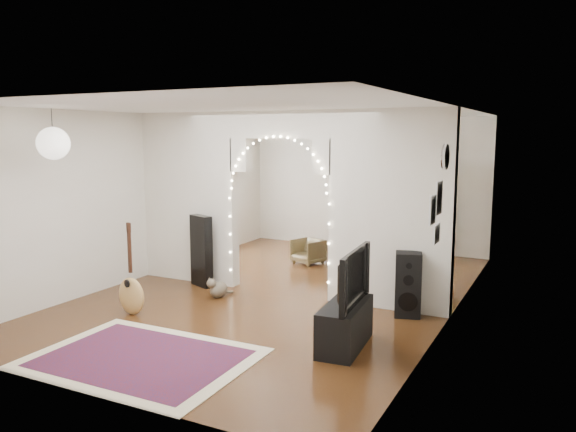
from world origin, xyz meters
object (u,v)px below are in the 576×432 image
at_px(dining_table, 370,236).
at_px(acoustic_guitar, 131,281).
at_px(dining_chair_left, 308,251).
at_px(media_console, 345,326).
at_px(floor_speaker, 408,285).
at_px(dining_chair_right, 382,272).
at_px(bookcase, 401,210).

bearing_deg(dining_table, acoustic_guitar, -130.11).
bearing_deg(dining_chair_left, media_console, -38.59).
bearing_deg(media_console, floor_speaker, 71.09).
xyz_separation_m(floor_speaker, dining_chair_left, (-2.43, 2.15, -0.19)).
relative_size(floor_speaker, dining_chair_right, 1.69).
distance_m(bookcase, dining_chair_left, 2.15).
bearing_deg(floor_speaker, dining_chair_right, 104.16).
height_order(media_console, bookcase, bookcase).
xyz_separation_m(dining_table, dining_chair_right, (0.40, -0.58, -0.45)).
bearing_deg(dining_chair_left, bookcase, 72.40).
relative_size(acoustic_guitar, dining_table, 0.80).
relative_size(bookcase, dining_chair_right, 3.50).
relative_size(media_console, dining_chair_left, 2.00).
xyz_separation_m(media_console, bookcase, (-0.83, 5.14, 0.63)).
height_order(acoustic_guitar, bookcase, bookcase).
bearing_deg(dining_chair_left, acoustic_guitar, -81.83).
bearing_deg(dining_chair_right, acoustic_guitar, -142.03).
height_order(dining_chair_left, dining_chair_right, dining_chair_right).
xyz_separation_m(media_console, dining_chair_left, (-2.10, 3.53, -0.02)).
height_order(dining_table, dining_chair_left, dining_table).
height_order(floor_speaker, dining_chair_right, floor_speaker).
relative_size(bookcase, dining_chair_left, 3.52).
xyz_separation_m(bookcase, dining_table, (0.03, -1.92, -0.20)).
xyz_separation_m(acoustic_guitar, dining_chair_left, (0.83, 3.73, -0.23)).
distance_m(acoustic_guitar, dining_chair_left, 3.83).
bearing_deg(dining_chair_right, dining_chair_left, 141.76).
relative_size(acoustic_guitar, dining_chair_left, 2.08).
height_order(acoustic_guitar, dining_chair_left, acoustic_guitar).
distance_m(floor_speaker, media_console, 1.43).
height_order(media_console, dining_chair_left, media_console).
bearing_deg(dining_table, dining_chair_left, 157.87).
bearing_deg(media_console, dining_chair_left, 115.47).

